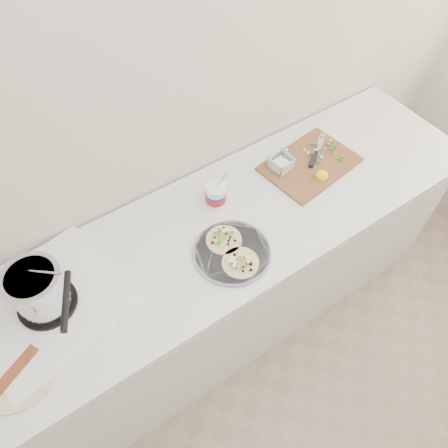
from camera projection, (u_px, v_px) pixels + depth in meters
counter at (221, 279)px, 2.16m from camera, size 2.44×0.66×0.90m
stove at (42, 295)px, 1.51m from camera, size 0.60×0.57×0.25m
taco_plate at (232, 251)px, 1.70m from camera, size 0.31×0.31×0.04m
tub at (217, 193)px, 1.82m from camera, size 0.09×0.09×0.20m
cutboard at (308, 162)px, 2.00m from camera, size 0.46×0.35×0.07m
bacon_plate at (17, 371)px, 1.43m from camera, size 0.28×0.28×0.02m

